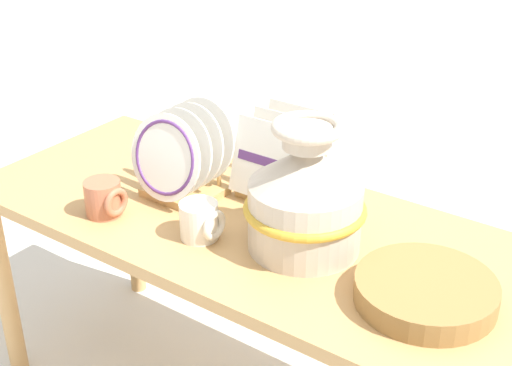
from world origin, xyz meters
TOP-DOWN VIEW (x-y plane):
  - display_table at (0.00, 0.00)m, footprint 1.59×0.65m
  - ceramic_vase at (0.16, -0.03)m, footprint 0.29×0.29m
  - dish_rack_round_plates at (-0.24, -0.00)m, footprint 0.23×0.21m
  - dish_rack_square_plates at (-0.03, 0.16)m, footprint 0.21×0.20m
  - wicker_charger_stack at (0.49, -0.07)m, footprint 0.30×0.30m
  - mug_cream_glaze at (-0.06, -0.14)m, footprint 0.10×0.10m
  - mug_terracotta_glaze at (-0.34, -0.20)m, footprint 0.10×0.10m

SIDE VIEW (x-z plane):
  - display_table at x=0.00m, z-range 0.26..0.94m
  - wicker_charger_stack at x=0.49m, z-range 0.68..0.73m
  - mug_cream_glaze at x=-0.06m, z-range 0.68..0.77m
  - mug_terracotta_glaze at x=-0.34m, z-range 0.68..0.77m
  - dish_rack_square_plates at x=-0.03m, z-range 0.64..0.87m
  - dish_rack_round_plates at x=-0.24m, z-range 0.66..0.91m
  - ceramic_vase at x=0.16m, z-range 0.66..0.98m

